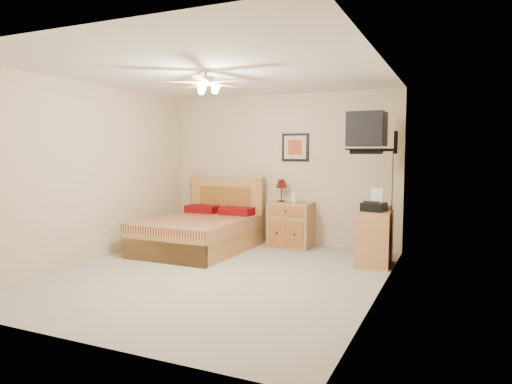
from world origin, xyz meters
TOP-DOWN VIEW (x-y plane):
  - floor at (0.00, 0.00)m, footprint 4.50×4.50m
  - ceiling at (0.00, 0.00)m, footprint 4.00×4.50m
  - wall_back at (0.00, 2.25)m, footprint 4.00×0.04m
  - wall_front at (0.00, -2.25)m, footprint 4.00×0.04m
  - wall_left at (-2.00, 0.00)m, footprint 0.04×4.50m
  - wall_right at (2.00, 0.00)m, footprint 0.04×4.50m
  - bed at (-0.95, 1.12)m, footprint 1.45×1.88m
  - nightstand at (0.29, 2.00)m, footprint 0.68×0.51m
  - table_lamp at (0.09, 2.06)m, footprint 0.22×0.22m
  - lotion_bottle at (0.36, 1.96)m, footprint 0.09×0.09m
  - framed_picture at (0.27, 2.23)m, footprint 0.46×0.04m
  - dresser at (1.73, 1.35)m, footprint 0.46×0.65m
  - fax_machine at (1.72, 1.29)m, footprint 0.35×0.36m
  - magazine_lower at (1.70, 1.60)m, footprint 0.24×0.30m
  - magazine_upper at (1.69, 1.62)m, footprint 0.33×0.37m
  - wall_tv at (1.75, 1.34)m, footprint 0.56×0.46m
  - ceiling_fan at (0.00, -0.20)m, footprint 1.14×1.14m

SIDE VIEW (x-z plane):
  - floor at x=0.00m, z-range 0.00..0.00m
  - nightstand at x=0.29m, z-range 0.00..0.73m
  - dresser at x=1.73m, z-range 0.00..0.75m
  - bed at x=-0.95m, z-range 0.00..1.20m
  - magazine_lower at x=1.70m, z-range 0.75..0.77m
  - magazine_upper at x=1.69m, z-range 0.77..0.79m
  - lotion_bottle at x=0.36m, z-range 0.73..0.96m
  - fax_machine at x=1.72m, z-range 0.75..1.05m
  - table_lamp at x=0.09m, z-range 0.73..1.09m
  - wall_back at x=0.00m, z-range 0.00..2.50m
  - wall_front at x=0.00m, z-range 0.00..2.50m
  - wall_left at x=-2.00m, z-range 0.00..2.50m
  - wall_right at x=2.00m, z-range 0.00..2.50m
  - framed_picture at x=0.27m, z-range 1.39..1.85m
  - wall_tv at x=1.75m, z-range 1.52..2.10m
  - ceiling_fan at x=0.00m, z-range 2.22..2.50m
  - ceiling at x=0.00m, z-range 2.48..2.52m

